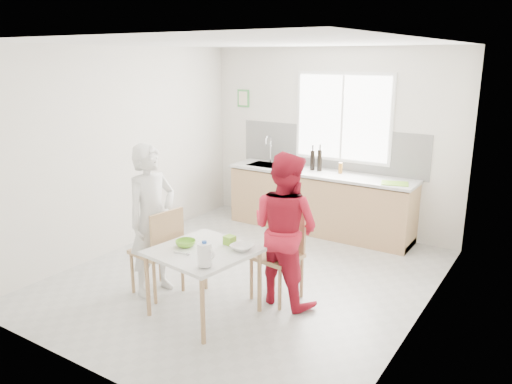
# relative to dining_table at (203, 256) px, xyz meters

# --- Properties ---
(ground) EXTENTS (4.50, 4.50, 0.00)m
(ground) POSITION_rel_dining_table_xyz_m (-0.12, 0.96, -0.63)
(ground) COLOR #B7B7B2
(ground) RESTS_ON ground
(room_shell) EXTENTS (4.50, 4.50, 4.50)m
(room_shell) POSITION_rel_dining_table_xyz_m (-0.12, 0.96, 1.02)
(room_shell) COLOR silver
(room_shell) RESTS_ON ground
(window) EXTENTS (1.50, 0.06, 1.30)m
(window) POSITION_rel_dining_table_xyz_m (0.08, 3.19, 1.07)
(window) COLOR white
(window) RESTS_ON room_shell
(backsplash) EXTENTS (3.00, 0.02, 0.65)m
(backsplash) POSITION_rel_dining_table_xyz_m (-0.12, 3.20, 0.60)
(backsplash) COLOR white
(backsplash) RESTS_ON room_shell
(picture_frame) EXTENTS (0.22, 0.03, 0.28)m
(picture_frame) POSITION_rel_dining_table_xyz_m (-1.67, 3.19, 1.27)
(picture_frame) COLOR #479C4B
(picture_frame) RESTS_ON room_shell
(kitchen_counter) EXTENTS (2.84, 0.64, 1.37)m
(kitchen_counter) POSITION_rel_dining_table_xyz_m (-0.12, 2.91, -0.21)
(kitchen_counter) COLOR tan
(kitchen_counter) RESTS_ON ground
(dining_table) EXTENTS (1.02, 1.02, 0.70)m
(dining_table) POSITION_rel_dining_table_xyz_m (0.00, 0.00, 0.00)
(dining_table) COLOR silver
(dining_table) RESTS_ON ground
(chair_left) EXTENTS (0.51, 0.51, 0.99)m
(chair_left) POSITION_rel_dining_table_xyz_m (-0.67, 0.09, -0.08)
(chair_left) COLOR tan
(chair_left) RESTS_ON ground
(chair_far) EXTENTS (0.51, 0.51, 0.98)m
(chair_far) POSITION_rel_dining_table_xyz_m (0.46, 0.77, -0.09)
(chair_far) COLOR tan
(chair_far) RESTS_ON ground
(person_white) EXTENTS (0.48, 0.66, 1.68)m
(person_white) POSITION_rel_dining_table_xyz_m (-0.78, 0.11, 0.21)
(person_white) COLOR silver
(person_white) RESTS_ON ground
(person_red) EXTENTS (0.87, 0.72, 1.64)m
(person_red) POSITION_rel_dining_table_xyz_m (0.54, 0.69, 0.19)
(person_red) COLOR red
(person_red) RESTS_ON ground
(bowl_green) EXTENTS (0.23, 0.23, 0.06)m
(bowl_green) POSITION_rel_dining_table_xyz_m (-0.20, -0.02, 0.10)
(bowl_green) COLOR #6EBB2B
(bowl_green) RESTS_ON dining_table
(bowl_white) EXTENTS (0.25, 0.25, 0.05)m
(bowl_white) POSITION_rel_dining_table_xyz_m (0.33, 0.21, 0.10)
(bowl_white) COLOR white
(bowl_white) RESTS_ON dining_table
(milk_jug) EXTENTS (0.18, 0.13, 0.24)m
(milk_jug) POSITION_rel_dining_table_xyz_m (0.28, -0.32, 0.20)
(milk_jug) COLOR white
(milk_jug) RESTS_ON dining_table
(green_box) EXTENTS (0.11, 0.11, 0.09)m
(green_box) POSITION_rel_dining_table_xyz_m (0.14, 0.26, 0.12)
(green_box) COLOR #76B529
(green_box) RESTS_ON dining_table
(spoon) EXTENTS (0.16, 0.05, 0.01)m
(spoon) POSITION_rel_dining_table_xyz_m (-0.11, -0.21, 0.08)
(spoon) COLOR #A5A5AA
(spoon) RESTS_ON dining_table
(cutting_board) EXTENTS (0.41, 0.34, 0.01)m
(cutting_board) POSITION_rel_dining_table_xyz_m (1.03, 2.80, 0.30)
(cutting_board) COLOR #7CC32D
(cutting_board) RESTS_ON kitchen_counter
(wine_bottle_a) EXTENTS (0.07, 0.07, 0.32)m
(wine_bottle_a) POSITION_rel_dining_table_xyz_m (-0.16, 2.96, 0.45)
(wine_bottle_a) COLOR black
(wine_bottle_a) RESTS_ON kitchen_counter
(wine_bottle_b) EXTENTS (0.07, 0.07, 0.30)m
(wine_bottle_b) POSITION_rel_dining_table_xyz_m (-0.27, 2.96, 0.44)
(wine_bottle_b) COLOR black
(wine_bottle_b) RESTS_ON kitchen_counter
(jar_amber) EXTENTS (0.06, 0.06, 0.16)m
(jar_amber) POSITION_rel_dining_table_xyz_m (0.17, 2.97, 0.37)
(jar_amber) COLOR #976021
(jar_amber) RESTS_ON kitchen_counter
(soap_bottle) EXTENTS (0.10, 0.10, 0.19)m
(soap_bottle) POSITION_rel_dining_table_xyz_m (-0.74, 3.07, 0.39)
(soap_bottle) COLOR #999999
(soap_bottle) RESTS_ON kitchen_counter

